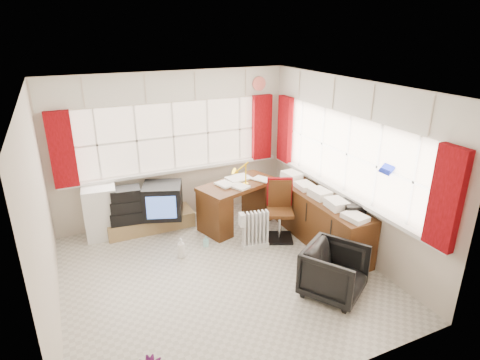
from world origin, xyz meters
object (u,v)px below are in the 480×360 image
(desk, at_px, (238,202))
(desk_lamp, at_px, (246,169))
(radiator, at_px, (255,233))
(task_chair, at_px, (280,207))
(office_chair, at_px, (334,272))
(crt_tv, at_px, (163,200))
(mini_fridge, at_px, (101,211))
(credenza, at_px, (319,218))
(tv_bench, at_px, (150,221))

(desk, xyz_separation_m, desk_lamp, (0.10, -0.10, 0.60))
(radiator, bearing_deg, desk_lamp, 76.24)
(desk_lamp, height_order, task_chair, desk_lamp)
(office_chair, bearing_deg, desk, 65.02)
(crt_tv, relative_size, mini_fridge, 0.89)
(credenza, distance_m, mini_fridge, 3.41)
(desk_lamp, relative_size, crt_tv, 0.52)
(desk, xyz_separation_m, office_chair, (0.30, -2.22, -0.09))
(mini_fridge, bearing_deg, task_chair, -25.18)
(office_chair, height_order, tv_bench, office_chair)
(desk, relative_size, crt_tv, 1.92)
(radiator, relative_size, crt_tv, 0.79)
(credenza, bearing_deg, office_chair, -117.15)
(crt_tv, bearing_deg, desk, -16.16)
(tv_bench, bearing_deg, credenza, -33.71)
(task_chair, relative_size, office_chair, 1.35)
(mini_fridge, bearing_deg, office_chair, -48.94)
(desk, relative_size, desk_lamp, 3.71)
(task_chair, xyz_separation_m, tv_bench, (-1.81, 1.11, -0.38))
(crt_tv, distance_m, mini_fridge, 0.97)
(crt_tv, bearing_deg, credenza, -33.78)
(radiator, relative_size, credenza, 0.30)
(crt_tv, bearing_deg, mini_fridge, 167.19)
(tv_bench, bearing_deg, desk, -18.96)
(office_chair, bearing_deg, mini_fridge, 98.42)
(office_chair, distance_m, crt_tv, 2.96)
(task_chair, xyz_separation_m, crt_tv, (-1.60, 0.98, 0.01))
(desk_lamp, distance_m, tv_bench, 1.82)
(desk_lamp, height_order, office_chair, desk_lamp)
(task_chair, xyz_separation_m, radiator, (-0.50, -0.16, -0.27))
(credenza, xyz_separation_m, crt_tv, (-2.07, 1.39, 0.13))
(crt_tv, bearing_deg, office_chair, -60.06)
(credenza, height_order, tv_bench, credenza)
(desk, xyz_separation_m, credenza, (0.90, -1.05, -0.02))
(office_chair, distance_m, credenza, 1.32)
(desk_lamp, xyz_separation_m, tv_bench, (-1.48, 0.57, -0.89))
(credenza, distance_m, crt_tv, 2.50)
(task_chair, height_order, radiator, task_chair)
(desk_lamp, relative_size, credenza, 0.19)
(radiator, xyz_separation_m, mini_fridge, (-2.04, 1.36, 0.18))
(radiator, bearing_deg, credenza, -14.08)
(mini_fridge, bearing_deg, tv_bench, -6.20)
(tv_bench, bearing_deg, office_chair, -58.03)
(desk_lamp, bearing_deg, credenza, -49.73)
(desk_lamp, bearing_deg, radiator, -103.76)
(crt_tv, bearing_deg, radiator, -46.14)
(radiator, height_order, mini_fridge, mini_fridge)
(task_chair, bearing_deg, tv_bench, 148.33)
(task_chair, distance_m, crt_tv, 1.88)
(tv_bench, distance_m, mini_fridge, 0.80)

